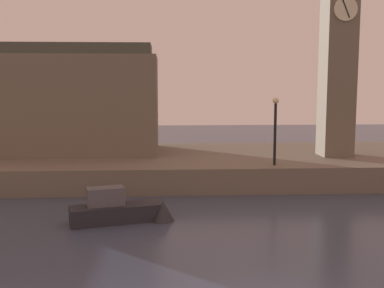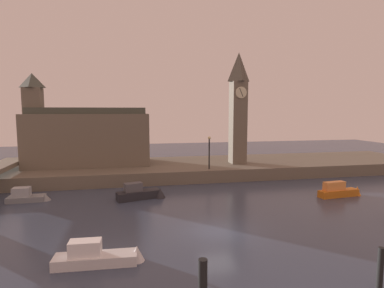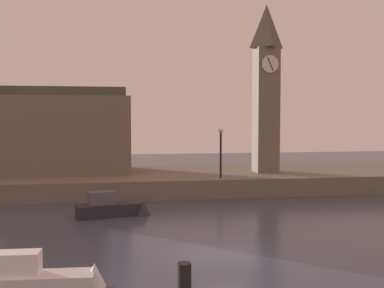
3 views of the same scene
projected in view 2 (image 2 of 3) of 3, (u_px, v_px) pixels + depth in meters
The scene contains 11 objects.
ground_plane at pixel (218, 231), 21.84m from camera, with size 120.00×120.00×0.00m, color #384256.
far_embankment at pixel (176, 169), 41.26m from camera, with size 70.00×12.00×1.50m, color #6B6051.
clock_tower at pixel (238, 106), 40.72m from camera, with size 2.14×2.20×14.57m.
parliament_hall at pixel (86, 136), 39.90m from camera, with size 15.25×6.34×11.62m.
streetlamp at pixel (209, 149), 36.89m from camera, with size 0.36×0.36×3.94m.
mooring_post_left at pixel (203, 286), 12.88m from camera, with size 0.39×0.39×2.34m, color black.
mooring_post_right at pixel (380, 269), 14.45m from camera, with size 0.28×0.28×2.12m, color black.
boat_patrol_orange at pixel (340, 191), 30.57m from camera, with size 4.76×1.40×1.68m.
boat_cruiser_grey at pixel (30, 197), 29.00m from camera, with size 3.93×1.52×1.47m.
boat_barge_dark at pixel (142, 193), 29.77m from camera, with size 4.96×2.34×1.69m.
boat_ferry_white at pixel (103, 256), 17.04m from camera, with size 5.08×1.42×1.67m.
Camera 2 is at (-5.92, -20.30, 8.45)m, focal length 28.80 mm.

